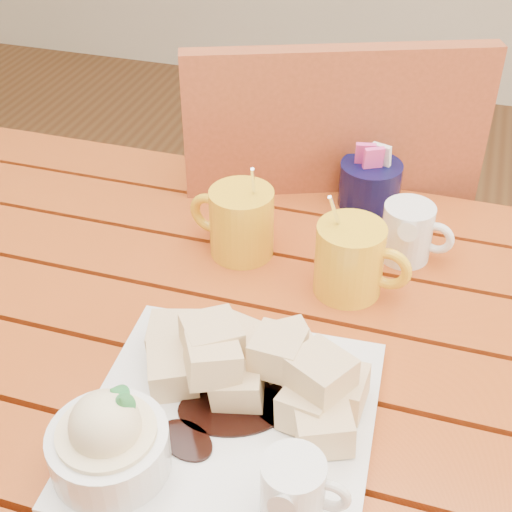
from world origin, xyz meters
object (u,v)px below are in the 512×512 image
(coffee_mug_right, at_px, (352,259))
(chair_far, at_px, (316,246))
(dessert_plate, at_px, (211,413))
(coffee_mug_left, at_px, (240,221))
(table, at_px, (238,396))

(coffee_mug_right, xyz_separation_m, chair_far, (-0.12, 0.36, -0.25))
(dessert_plate, relative_size, chair_far, 0.32)
(coffee_mug_left, bearing_deg, table, -62.92)
(table, height_order, coffee_mug_right, coffee_mug_right)
(coffee_mug_left, xyz_separation_m, coffee_mug_right, (0.16, -0.04, -0.00))
(table, relative_size, coffee_mug_right, 8.22)
(table, distance_m, coffee_mug_right, 0.23)
(coffee_mug_right, height_order, chair_far, chair_far)
(table, relative_size, chair_far, 1.23)
(table, xyz_separation_m, chair_far, (-0.01, 0.48, -0.10))
(table, relative_size, dessert_plate, 3.86)
(dessert_plate, bearing_deg, table, 98.88)
(dessert_plate, distance_m, chair_far, 0.68)
(table, bearing_deg, chair_far, 90.94)
(table, xyz_separation_m, coffee_mug_left, (-0.05, 0.16, 0.16))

